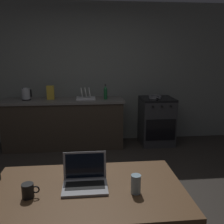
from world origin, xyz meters
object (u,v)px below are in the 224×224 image
Objects in this scene: stove_oven at (156,121)px; cereal_box at (50,93)px; dining_table at (88,197)px; drinking_glass at (136,184)px; laptop at (85,180)px; bottle at (105,92)px; dish_rack at (86,96)px; electric_kettle at (26,94)px; frying_pan at (155,97)px; coffee_mug at (28,191)px.

stove_oven is 3.55× the size of cereal_box.
drinking_glass is (0.33, -0.09, 0.14)m from dining_table.
cereal_box is (-0.65, 2.83, 0.33)m from dining_table.
laptop is at bearing -77.18° from cereal_box.
bottle reaches higher than laptop.
dish_rack is at bearing 90.48° from dining_table.
dining_table is 3.02m from electric_kettle.
electric_kettle reaches higher than frying_pan.
drinking_glass is (0.35, -0.13, 0.02)m from laptop.
drinking_glass is at bearing -15.32° from dining_table.
frying_pan reaches higher than dining_table.
frying_pan is 3.08× the size of drinking_glass.
bottle is 0.37m from dish_rack.
dining_table is 0.37m from drinking_glass.
dish_rack is at bearing -1.83° from cereal_box.
frying_pan is (1.25, 2.78, 0.23)m from dining_table.
laptop is at bearing -89.84° from dish_rack.
bottle is at bearing -4.08° from cereal_box.
laptop is 2.97m from electric_kettle.
coffee_mug is at bearing -97.31° from dish_rack.
dish_rack is at bearing 178.69° from frying_pan.
stove_oven is at bearing 70.94° from laptop.
stove_oven is 0.47m from frying_pan.
frying_pan is at bearing -0.72° from electric_kettle.
bottle is (0.33, 2.76, 0.33)m from dining_table.
dining_table is 0.42m from coffee_mug.
frying_pan is at bearing 60.03° from coffee_mug.
frying_pan is 3.01m from drinking_glass.
bottle is 0.93m from frying_pan.
coffee_mug is at bearing -104.32° from bottle.
cereal_box is at bearing 109.22° from laptop.
stove_oven is 2.44m from electric_kettle.
stove_oven is at bearing 27.75° from frying_pan.
stove_oven is 3.31× the size of bottle.
bottle is at bearing -8.06° from dish_rack.
bottle is (-0.97, -0.05, 0.57)m from stove_oven.
frying_pan is at bearing 72.26° from drinking_glass.
stove_oven is 4.02× the size of electric_kettle.
dining_table is 6.33× the size of electric_kettle.
cereal_box reaches higher than electric_kettle.
dish_rack is at bearing 96.56° from laptop.
electric_kettle is at bearing 179.94° from stove_oven.
electric_kettle is at bearing 110.89° from dining_table.
dish_rack reaches higher than frying_pan.
cereal_box reaches higher than frying_pan.
frying_pan is 3.29m from coffee_mug.
frying_pan reaches higher than coffee_mug.
frying_pan is 1.21× the size of dish_rack.
electric_kettle is 1.85× the size of coffee_mug.
drinking_glass is at bearing -1.35° from coffee_mug.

